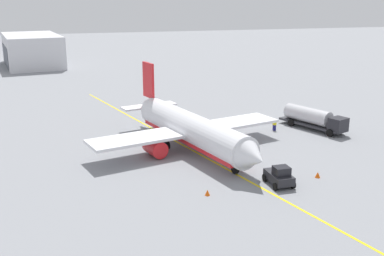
% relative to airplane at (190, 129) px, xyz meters
% --- Properties ---
extents(ground_plane, '(400.00, 400.00, 0.00)m').
position_rel_airplane_xyz_m(ground_plane, '(0.44, 0.12, -2.74)').
color(ground_plane, gray).
extents(airplane, '(29.84, 26.86, 9.85)m').
position_rel_airplane_xyz_m(airplane, '(0.00, 0.00, 0.00)').
color(airplane, white).
rests_on(airplane, ground).
extents(fuel_tanker, '(11.10, 6.39, 3.15)m').
position_rel_airplane_xyz_m(fuel_tanker, '(-4.05, 20.26, -1.01)').
color(fuel_tanker, '#2D2D33').
rests_on(fuel_tanker, ground).
extents(pushback_tug, '(3.62, 2.33, 2.20)m').
position_rel_airplane_xyz_m(pushback_tug, '(14.02, 5.84, -1.74)').
color(pushback_tug, '#232328').
rests_on(pushback_tug, ground).
extents(refueling_worker, '(0.56, 0.42, 1.71)m').
position_rel_airplane_xyz_m(refueling_worker, '(-5.04, 14.43, -1.92)').
color(refueling_worker, navy).
rests_on(refueling_worker, ground).
extents(safety_cone_nose, '(0.53, 0.53, 0.59)m').
position_rel_airplane_xyz_m(safety_cone_nose, '(14.47, -2.28, -2.45)').
color(safety_cone_nose, '#F2590F').
rests_on(safety_cone_nose, ground).
extents(safety_cone_wingtip, '(0.59, 0.59, 0.65)m').
position_rel_airplane_xyz_m(safety_cone_wingtip, '(13.29, 10.88, -2.42)').
color(safety_cone_wingtip, '#F2590F').
rests_on(safety_cone_wingtip, ground).
extents(distant_hangar, '(28.48, 18.23, 8.71)m').
position_rel_airplane_xyz_m(distant_hangar, '(-84.64, -22.78, 1.61)').
color(distant_hangar, silver).
rests_on(distant_hangar, ground).
extents(taxi_line_marking, '(79.16, 20.89, 0.01)m').
position_rel_airplane_xyz_m(taxi_line_marking, '(0.44, 0.12, -2.74)').
color(taxi_line_marking, yellow).
rests_on(taxi_line_marking, ground).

